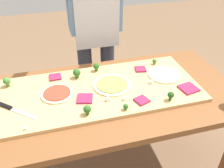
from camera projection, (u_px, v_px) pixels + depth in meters
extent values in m
cube|color=brown|center=(181.00, 93.00, 2.18)|extent=(0.07, 0.07, 0.71)
cube|color=brown|center=(104.00, 98.00, 1.52)|extent=(1.69, 0.81, 0.04)
cube|color=tan|center=(99.00, 90.00, 1.53)|extent=(1.25, 0.54, 0.02)
cube|color=#B7BABF|center=(23.00, 114.00, 1.33)|extent=(0.14, 0.13, 0.00)
cube|color=black|center=(4.00, 105.00, 1.38)|extent=(0.09, 0.09, 0.02)
cylinder|color=beige|center=(112.00, 85.00, 1.55)|extent=(0.24, 0.24, 0.01)
cylinder|color=#899E4C|center=(112.00, 84.00, 1.54)|extent=(0.20, 0.20, 0.01)
cylinder|color=beige|center=(164.00, 75.00, 1.65)|extent=(0.21, 0.21, 0.01)
cylinder|color=silver|center=(164.00, 74.00, 1.64)|extent=(0.18, 0.18, 0.01)
cylinder|color=beige|center=(57.00, 94.00, 1.47)|extent=(0.20, 0.20, 0.01)
cylinder|color=#BC3D28|center=(57.00, 93.00, 1.47)|extent=(0.16, 0.16, 0.01)
cube|color=#9E234C|center=(142.00, 100.00, 1.42)|extent=(0.09, 0.09, 0.01)
cube|color=#9E234C|center=(189.00, 88.00, 1.52)|extent=(0.12, 0.12, 0.01)
cube|color=#9E234C|center=(55.00, 77.00, 1.62)|extent=(0.08, 0.08, 0.01)
cube|color=#9E234C|center=(141.00, 69.00, 1.70)|extent=(0.08, 0.08, 0.01)
cube|color=#9E234C|center=(85.00, 99.00, 1.43)|extent=(0.11, 0.11, 0.01)
cylinder|color=#366618|center=(96.00, 69.00, 1.69)|extent=(0.02, 0.02, 0.02)
sphere|color=#2D6623|center=(96.00, 66.00, 1.67)|extent=(0.04, 0.04, 0.04)
cylinder|color=#366618|center=(87.00, 113.00, 1.32)|extent=(0.02, 0.02, 0.02)
sphere|color=#2D6623|center=(87.00, 109.00, 1.31)|extent=(0.04, 0.04, 0.04)
cylinder|color=#366618|center=(77.00, 76.00, 1.62)|extent=(0.02, 0.02, 0.02)
sphere|color=#2D6623|center=(77.00, 73.00, 1.60)|extent=(0.05, 0.05, 0.05)
cylinder|color=#2C5915|center=(170.00, 98.00, 1.42)|extent=(0.02, 0.02, 0.02)
sphere|color=#23561E|center=(171.00, 95.00, 1.41)|extent=(0.04, 0.04, 0.04)
cylinder|color=#366618|center=(126.00, 109.00, 1.36)|extent=(0.01, 0.01, 0.01)
sphere|color=#2D6623|center=(126.00, 106.00, 1.35)|extent=(0.03, 0.03, 0.03)
cylinder|color=#487A23|center=(8.00, 85.00, 1.54)|extent=(0.02, 0.02, 0.02)
sphere|color=#427F33|center=(7.00, 81.00, 1.52)|extent=(0.05, 0.05, 0.05)
cylinder|color=#3F7220|center=(154.00, 63.00, 1.77)|extent=(0.01, 0.01, 0.01)
sphere|color=#38752D|center=(155.00, 61.00, 1.76)|extent=(0.03, 0.03, 0.03)
cube|color=white|center=(109.00, 99.00, 1.42)|extent=(0.03, 0.03, 0.02)
cube|color=white|center=(25.00, 128.00, 1.23)|extent=(0.02, 0.02, 0.01)
cube|color=white|center=(151.00, 82.00, 1.56)|extent=(0.03, 0.03, 0.02)
cube|color=white|center=(124.00, 99.00, 1.42)|extent=(0.02, 0.02, 0.02)
cylinder|color=#333847|center=(86.00, 78.00, 2.21)|extent=(0.12, 0.12, 0.90)
cylinder|color=#333847|center=(108.00, 75.00, 2.25)|extent=(0.12, 0.12, 0.90)
cube|color=silver|center=(97.00, 10.00, 1.78)|extent=(0.34, 0.01, 0.60)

